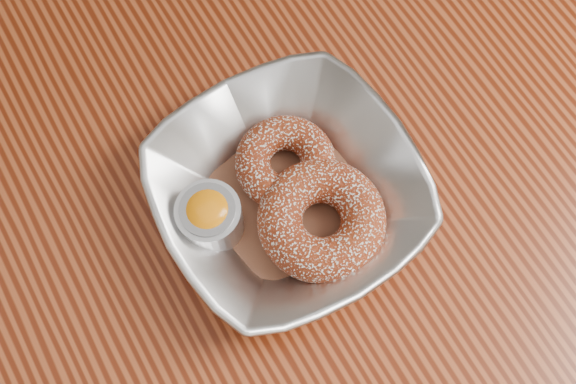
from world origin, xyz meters
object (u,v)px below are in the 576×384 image
table (329,152)px  donut_back (285,162)px  donut_front (322,220)px  serving_bowl (288,193)px  ramekin (210,217)px

table → donut_back: bearing=-155.9°
table → donut_front: size_ratio=11.10×
donut_back → table: bearing=24.1°
serving_bowl → donut_front: serving_bowl is taller
table → ramekin: size_ratio=22.10×
donut_back → ramekin: ramekin is taller
table → ramekin: bearing=-163.1°
donut_front → ramekin: ramekin is taller
serving_bowl → ramekin: 0.07m
serving_bowl → donut_back: serving_bowl is taller
ramekin → donut_back: bearing=9.8°
serving_bowl → donut_front: (0.01, -0.04, 0.00)m
table → donut_back: 0.15m
serving_bowl → table: bearing=34.6°
serving_bowl → donut_back: (0.01, 0.03, -0.00)m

